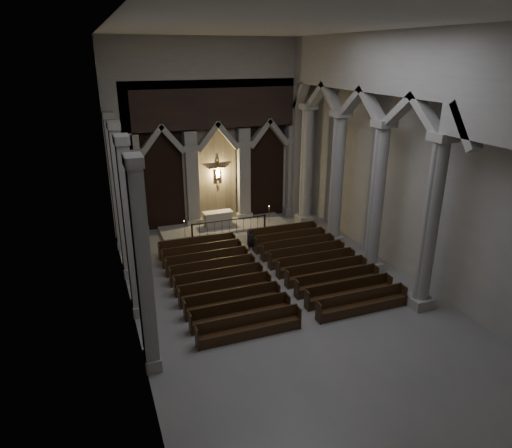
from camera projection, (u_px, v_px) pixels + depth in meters
The scene contains 11 objects.
room at pixel (293, 141), 18.88m from camera, with size 24.00×24.10×12.00m.
sanctuary_wall at pixel (217, 126), 29.33m from camera, with size 14.00×0.77×12.00m.
right_arcade at pixel (386, 124), 21.78m from camera, with size 1.00×24.00×12.00m.
left_pilasters at pixel (126, 218), 21.02m from camera, with size 0.60×13.00×8.03m.
sanctuary_step at pixel (224, 226), 30.82m from camera, with size 8.50×2.60×0.15m, color #A6A39B.
altar at pixel (218, 219), 30.46m from camera, with size 1.95×0.78×0.99m.
altar_rail at pixel (229, 224), 29.47m from camera, with size 5.01×0.09×0.98m.
candle_stand_left at pixel (185, 234), 28.63m from camera, with size 0.22×0.22×1.28m.
candle_stand_right at pixel (269, 220), 31.02m from camera, with size 0.23×0.23×1.37m.
pews at pixel (269, 273), 23.60m from camera, with size 9.90×9.39×1.00m.
worshipper at pixel (251, 240), 26.91m from camera, with size 0.49×0.32×1.34m, color black.
Camera 1 is at (-8.11, -17.13, 11.04)m, focal length 32.00 mm.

